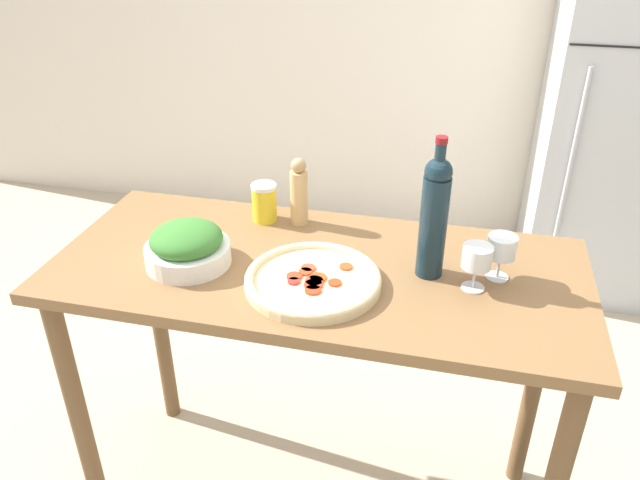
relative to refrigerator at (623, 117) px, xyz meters
The scene contains 10 objects.
wall_back 1.22m from the refrigerator, 160.52° to the left, with size 6.40×0.09×2.60m.
refrigerator is the anchor object (origin of this frame).
prep_counter 2.04m from the refrigerator, 121.90° to the right, with size 1.45×0.64×0.95m.
wine_bottle 1.89m from the refrigerator, 114.60° to the right, with size 0.07×0.07×0.38m.
wine_glass_near 1.88m from the refrigerator, 110.77° to the right, with size 0.08×0.08×0.12m.
wine_glass_far 1.79m from the refrigerator, 109.70° to the right, with size 0.08×0.08×0.12m.
pepper_mill 1.93m from the refrigerator, 128.30° to the right, with size 0.05×0.05×0.21m.
salad_bowl 2.30m from the refrigerator, 128.22° to the right, with size 0.23×0.23×0.12m.
homemade_pizza 2.12m from the refrigerator, 120.19° to the right, with size 0.35×0.35×0.03m.
salt_canister 2.00m from the refrigerator, 130.65° to the right, with size 0.08×0.08×0.12m.
Camera 1 is at (0.35, -1.40, 1.85)m, focal length 35.00 mm.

